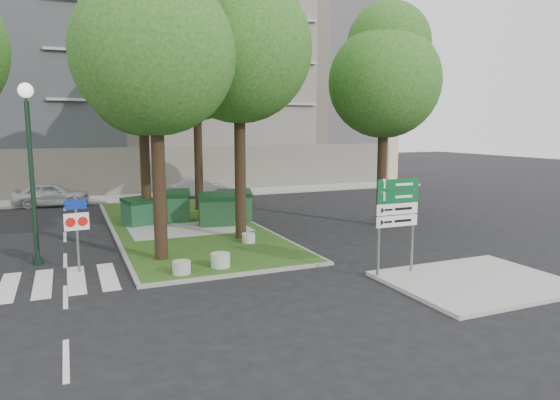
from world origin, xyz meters
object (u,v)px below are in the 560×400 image
dumpster_d (235,205)px  car_white (51,194)px  tree_median_mid (143,71)px  directional_sign (397,211)px  dumpster_b (173,206)px  bollard_right (249,238)px  bollard_left (182,267)px  tree_street_right (386,71)px  street_lamp (30,152)px  car_silver (199,188)px  traffic_sign_pole (77,223)px  tree_median_near_left (156,38)px  litter_bin (223,204)px  dumpster_a (139,212)px  dumpster_c (216,210)px  bollard_mid (220,260)px  tree_median_far (197,53)px  tree_median_near_right (240,35)px

dumpster_d → car_white: (-8.17, 8.82, -0.13)m
tree_median_mid → directional_sign: tree_median_mid is taller
dumpster_b → bollard_right: 5.85m
bollard_left → tree_street_right: bearing=23.8°
directional_sign → bollard_right: bearing=116.5°
street_lamp → bollard_right: bearing=-2.1°
tree_street_right → car_silver: 14.80m
tree_median_mid → street_lamp: tree_median_mid is taller
street_lamp → traffic_sign_pole: size_ratio=2.41×
directional_sign → car_silver: size_ratio=0.76×
tree_median_near_left → tree_median_mid: 6.53m
dumpster_d → litter_bin: size_ratio=2.23×
bollard_right → traffic_sign_pole: traffic_sign_pole is taller
dumpster_a → directional_sign: directional_sign is taller
tree_median_near_left → dumpster_c: (3.23, 4.82, -6.49)m
tree_median_mid → bollard_right: (2.90, -5.49, -6.68)m
dumpster_b → car_white: dumpster_b is taller
dumpster_a → car_white: (-3.78, 8.25, -0.03)m
litter_bin → street_lamp: 11.52m
tree_street_right → directional_sign: bearing=-121.9°
dumpster_c → bollard_mid: (-1.78, -6.63, -0.49)m
dumpster_d → street_lamp: street_lamp is taller
tree_median_mid → tree_median_far: size_ratio=0.84×
bollard_left → litter_bin: 11.31m
dumpster_a → dumpster_b: (1.60, 0.26, 0.11)m
dumpster_a → bollard_right: bearing=-82.5°
tree_median_mid → traffic_sign_pole: (-3.18, -6.73, -5.41)m
car_silver → dumpster_a: bearing=144.8°
bollard_mid → dumpster_d: bearing=68.6°
tree_median_near_left → tree_median_near_right: size_ratio=0.92×
dumpster_a → dumpster_b: dumpster_b is taller
bollard_right → directional_sign: directional_sign is taller
dumpster_b → dumpster_c: (1.60, -1.74, -0.00)m
dumpster_a → street_lamp: (-3.95, -5.02, 2.98)m
dumpster_c → traffic_sign_pole: bearing=-128.1°
dumpster_d → traffic_sign_pole: (-7.09, -5.97, 0.75)m
bollard_mid → street_lamp: bearing=150.0°
tree_median_near_left → bollard_left: tree_median_near_left is taller
tree_median_near_right → tree_median_mid: 5.50m
tree_median_near_right → tree_median_far: size_ratio=0.96×
tree_median_near_right → litter_bin: (1.11, 6.34, -7.47)m
bollard_right → car_white: 15.32m
litter_bin → dumpster_a: bearing=-156.1°
tree_street_right → litter_bin: tree_street_right is taller
tree_street_right → bollard_right: 9.86m
dumpster_b → bollard_mid: 8.39m
traffic_sign_pole → street_lamp: bearing=123.3°
car_silver → street_lamp: bearing=141.7°
dumpster_a → traffic_sign_pole: bearing=-137.5°
dumpster_b → bollard_right: size_ratio=3.60×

